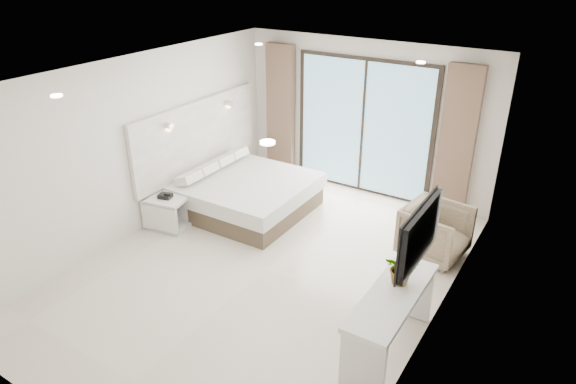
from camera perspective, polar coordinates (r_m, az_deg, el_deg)
name	(u,v)px	position (r m, az deg, el deg)	size (l,w,h in m)	color
ground	(266,269)	(7.23, -2.47, -8.53)	(6.20, 6.20, 0.00)	beige
room_shell	(287,141)	(7.26, -0.10, 5.70)	(4.62, 6.22, 2.72)	silver
bed	(245,194)	(8.66, -4.76, -0.19)	(2.03, 1.93, 0.70)	brown
nightstand	(169,213)	(8.30, -13.10, -2.28)	(0.65, 0.57, 0.52)	silver
phone	(165,196)	(8.18, -13.49, -0.43)	(0.20, 0.15, 0.07)	black
console_desk	(391,310)	(5.71, 11.41, -12.68)	(0.49, 1.57, 0.77)	silver
plant	(402,271)	(5.68, 12.56, -8.59)	(0.35, 0.39, 0.30)	#33662D
armchair	(436,229)	(7.60, 16.08, -4.01)	(0.83, 0.77, 0.85)	#928260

